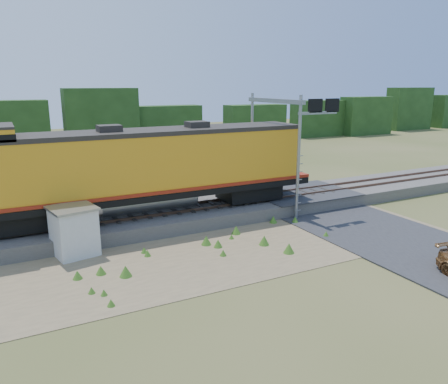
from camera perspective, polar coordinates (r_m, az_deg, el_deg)
ground at (r=23.18m, az=5.15°, el=-7.16°), size 140.00×140.00×0.00m
ballast at (r=28.02m, az=-1.39°, el=-2.47°), size 70.00×5.00×0.80m
rails at (r=27.89m, az=-1.40°, el=-1.53°), size 70.00×1.54×0.16m
dirt_shoulder at (r=22.64m, az=0.14°, el=-7.58°), size 26.00×8.00×0.03m
road at (r=27.85m, az=16.62°, el=-3.85°), size 7.00×66.00×0.86m
tree_line_north at (r=57.64m, az=-15.57°, el=8.24°), size 130.00×3.00×6.50m
weed_clumps at (r=21.71m, az=-2.93°, el=-8.62°), size 15.00×6.20×0.56m
locomotive at (r=25.68m, az=-10.55°, el=3.18°), size 20.98×3.20×5.41m
shed at (r=22.91m, az=-19.01°, el=-4.81°), size 2.46×2.46×2.48m
signal_gantry at (r=28.87m, az=7.97°, el=8.67°), size 3.05×6.20×7.69m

